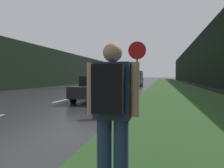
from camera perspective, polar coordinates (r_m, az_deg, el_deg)
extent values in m
cube|color=#26471E|center=(39.30, 14.05, -0.20)|extent=(6.00, 240.00, 0.02)
cube|color=silver|center=(14.39, -11.43, -3.77)|extent=(0.12, 3.00, 0.01)
cube|color=silver|center=(20.98, -3.83, -1.96)|extent=(0.12, 3.00, 0.01)
cube|color=silver|center=(27.77, 0.10, -1.01)|extent=(0.12, 3.00, 0.01)
cube|color=black|center=(51.75, -5.90, 3.21)|extent=(2.00, 140.00, 5.22)
cube|color=black|center=(49.90, 20.59, 5.22)|extent=(2.00, 140.00, 8.82)
cylinder|color=slate|center=(9.21, 6.03, -0.50)|extent=(0.07, 0.07, 2.06)
cylinder|color=#B71414|center=(9.25, 6.06, 8.04)|extent=(0.69, 0.02, 0.69)
cylinder|color=navy|center=(2.94, -1.86, -17.09)|extent=(0.18, 0.18, 0.92)
cylinder|color=navy|center=(2.90, 2.18, -17.38)|extent=(0.18, 0.18, 0.92)
cube|color=navy|center=(2.76, 0.15, -1.60)|extent=(0.42, 0.24, 0.66)
sphere|color=tan|center=(2.77, 0.15, 7.59)|extent=(0.23, 0.23, 0.23)
cylinder|color=tan|center=(2.83, -5.04, -1.16)|extent=(0.10, 0.10, 0.62)
cylinder|color=tan|center=(2.72, 5.55, -1.29)|extent=(0.10, 0.10, 0.62)
cube|color=black|center=(2.56, -0.88, -1.15)|extent=(0.34, 0.18, 0.53)
cube|color=black|center=(13.51, -3.61, -1.63)|extent=(1.93, 4.31, 0.60)
cube|color=black|center=(13.69, -3.38, 0.77)|extent=(1.64, 1.94, 0.53)
cylinder|color=black|center=(12.01, -1.10, -3.36)|extent=(0.20, 0.63, 0.63)
cylinder|color=black|center=(12.55, -9.29, -3.16)|extent=(0.20, 0.63, 0.63)
cylinder|color=black|center=(14.62, 1.26, -2.42)|extent=(0.20, 0.63, 0.63)
cylinder|color=black|center=(15.06, -5.61, -2.30)|extent=(0.20, 0.63, 0.63)
cube|color=#2D3856|center=(32.27, 5.50, 0.45)|extent=(1.83, 4.75, 0.66)
cube|color=#1B2134|center=(32.50, 5.55, 1.45)|extent=(1.55, 2.14, 0.45)
cylinder|color=black|center=(30.73, 6.79, -0.19)|extent=(0.20, 0.61, 0.61)
cylinder|color=black|center=(30.93, 3.59, -0.16)|extent=(0.20, 0.61, 0.61)
cylinder|color=black|center=(33.66, 7.24, -0.01)|extent=(0.20, 0.61, 0.61)
cylinder|color=black|center=(33.85, 4.31, 0.01)|extent=(0.20, 0.61, 0.61)
cube|color=black|center=(85.56, 6.73, 1.92)|extent=(2.12, 2.24, 2.12)
cube|color=#333842|center=(81.37, 6.46, 2.17)|extent=(2.23, 6.18, 2.82)
cylinder|color=black|center=(85.45, 6.01, 1.24)|extent=(0.28, 0.90, 0.90)
cylinder|color=black|center=(85.26, 7.42, 1.24)|extent=(0.28, 0.90, 0.90)
cylinder|color=black|center=(79.95, 5.60, 1.20)|extent=(0.28, 0.90, 0.90)
cylinder|color=black|center=(79.74, 7.11, 1.19)|extent=(0.28, 0.90, 0.90)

